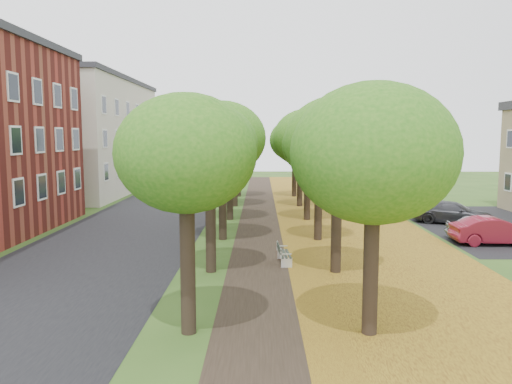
{
  "coord_description": "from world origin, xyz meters",
  "views": [
    {
      "loc": [
        -0.28,
        -12.76,
        5.23
      ],
      "look_at": [
        -0.52,
        11.29,
        2.5
      ],
      "focal_mm": 35.0,
      "sensor_mm": 36.0,
      "label": 1
    }
  ],
  "objects_px": {
    "bench": "(283,254)",
    "car_silver": "(486,228)",
    "car_grey": "(453,213)",
    "car_red": "(495,231)",
    "car_white": "(434,207)"
  },
  "relations": [
    {
      "from": "car_silver",
      "to": "car_red",
      "type": "height_order",
      "value": "car_red"
    },
    {
      "from": "bench",
      "to": "car_white",
      "type": "bearing_deg",
      "value": -44.11
    },
    {
      "from": "car_grey",
      "to": "car_white",
      "type": "xyz_separation_m",
      "value": [
        -0.17,
        2.68,
        -0.02
      ]
    },
    {
      "from": "car_silver",
      "to": "car_grey",
      "type": "distance_m",
      "value": 4.77
    },
    {
      "from": "car_grey",
      "to": "car_white",
      "type": "height_order",
      "value": "car_grey"
    },
    {
      "from": "bench",
      "to": "car_red",
      "type": "relative_size",
      "value": 0.4
    },
    {
      "from": "car_red",
      "to": "bench",
      "type": "bearing_deg",
      "value": 110.76
    },
    {
      "from": "bench",
      "to": "car_grey",
      "type": "bearing_deg",
      "value": -51.71
    },
    {
      "from": "car_grey",
      "to": "bench",
      "type": "bearing_deg",
      "value": 155.59
    },
    {
      "from": "bench",
      "to": "car_white",
      "type": "xyz_separation_m",
      "value": [
        10.35,
        12.1,
        0.24
      ]
    },
    {
      "from": "bench",
      "to": "car_white",
      "type": "height_order",
      "value": "car_white"
    },
    {
      "from": "bench",
      "to": "car_red",
      "type": "distance_m",
      "value": 10.98
    },
    {
      "from": "bench",
      "to": "car_grey",
      "type": "height_order",
      "value": "car_grey"
    },
    {
      "from": "car_silver",
      "to": "bench",
      "type": "bearing_deg",
      "value": 119.03
    },
    {
      "from": "bench",
      "to": "car_silver",
      "type": "height_order",
      "value": "car_silver"
    }
  ]
}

